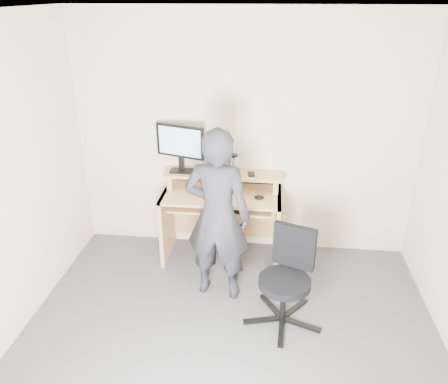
% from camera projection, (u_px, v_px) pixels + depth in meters
% --- Properties ---
extents(ground, '(3.50, 3.50, 0.00)m').
position_uv_depth(ground, '(226.00, 360.00, 3.40)').
color(ground, '#4B4B4F').
rests_on(ground, ground).
extents(back_wall, '(3.50, 0.02, 2.50)m').
position_uv_depth(back_wall, '(244.00, 137.00, 4.45)').
color(back_wall, beige).
rests_on(back_wall, ground).
extents(ceiling, '(3.50, 3.50, 0.02)m').
position_uv_depth(ceiling, '(227.00, 14.00, 2.35)').
color(ceiling, white).
rests_on(ceiling, back_wall).
extents(desk, '(1.20, 0.60, 0.91)m').
position_uv_depth(desk, '(223.00, 207.00, 4.57)').
color(desk, tan).
rests_on(desk, ground).
extents(monitor, '(0.51, 0.20, 0.50)m').
position_uv_depth(monitor, '(180.00, 144.00, 4.38)').
color(monitor, black).
rests_on(monitor, desk).
extents(external_drive, '(0.09, 0.14, 0.20)m').
position_uv_depth(external_drive, '(218.00, 162.00, 4.48)').
color(external_drive, black).
rests_on(external_drive, desk).
extents(travel_mug, '(0.10, 0.10, 0.19)m').
position_uv_depth(travel_mug, '(233.00, 165.00, 4.40)').
color(travel_mug, '#B2B3B7').
rests_on(travel_mug, desk).
extents(smartphone, '(0.08, 0.14, 0.01)m').
position_uv_depth(smartphone, '(251.00, 174.00, 4.43)').
color(smartphone, black).
rests_on(smartphone, desk).
extents(charger, '(0.05, 0.05, 0.03)m').
position_uv_depth(charger, '(193.00, 173.00, 4.42)').
color(charger, black).
rests_on(charger, desk).
extents(headphones, '(0.19, 0.19, 0.06)m').
position_uv_depth(headphones, '(204.00, 170.00, 4.53)').
color(headphones, silver).
rests_on(headphones, desk).
extents(keyboard, '(0.49, 0.32, 0.03)m').
position_uv_depth(keyboard, '(222.00, 205.00, 4.36)').
color(keyboard, black).
rests_on(keyboard, desk).
extents(mouse, '(0.11, 0.09, 0.04)m').
position_uv_depth(mouse, '(259.00, 197.00, 4.27)').
color(mouse, black).
rests_on(mouse, desk).
extents(office_chair, '(0.66, 0.64, 0.83)m').
position_uv_depth(office_chair, '(288.00, 274.00, 3.65)').
color(office_chair, black).
rests_on(office_chair, ground).
extents(person, '(0.64, 0.47, 1.62)m').
position_uv_depth(person, '(218.00, 216.00, 3.83)').
color(person, black).
rests_on(person, ground).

